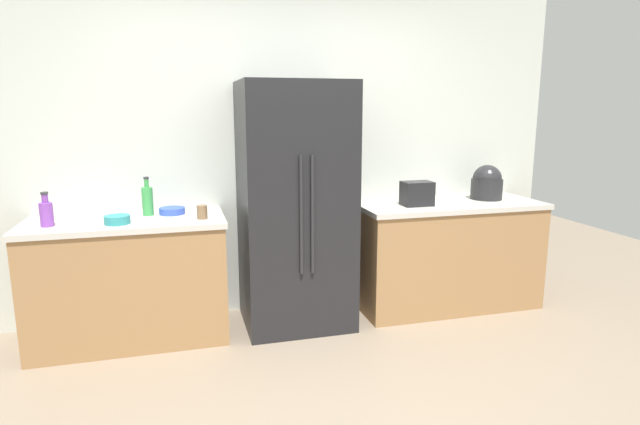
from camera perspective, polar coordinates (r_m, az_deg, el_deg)
ground_plane at (r=3.10m, az=1.41°, el=-20.84°), size 9.78×9.78×0.00m
kitchen_back_panel at (r=4.27m, az=-5.13°, el=7.95°), size 4.89×0.10×2.80m
counter_left at (r=4.01m, az=-20.07°, el=-6.88°), size 1.36×0.68×0.89m
counter_right at (r=4.54m, az=13.57°, el=-4.39°), size 1.53×0.68×0.89m
refrigerator at (r=3.94m, az=-2.71°, el=0.68°), size 0.80×0.71×1.85m
toaster at (r=4.22m, az=10.56°, el=2.05°), size 0.24×0.16×0.19m
rice_cooker at (r=4.66m, az=17.77°, el=3.02°), size 0.26×0.26×0.29m
bottle_a at (r=3.85m, az=-27.74°, el=-0.04°), size 0.08×0.08×0.23m
bottle_b at (r=3.96m, az=-18.33°, el=1.29°), size 0.08×0.08×0.28m
cup_a at (r=4.09m, az=-27.66°, el=0.01°), size 0.09×0.09×0.10m
cup_b at (r=3.74m, az=-12.76°, el=0.05°), size 0.07×0.07×0.10m
bowl_a at (r=3.75m, az=-21.29°, el=-0.73°), size 0.17×0.17×0.06m
bowl_b at (r=3.97m, az=-15.86°, el=0.18°), size 0.18×0.18×0.05m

